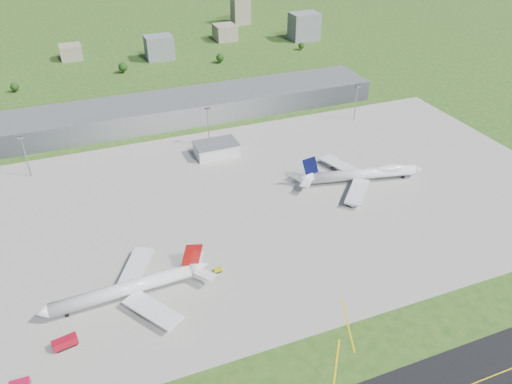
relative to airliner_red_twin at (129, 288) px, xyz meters
name	(u,v)px	position (x,y,z in m)	size (l,w,h in m)	color
ground	(181,126)	(62.24, 158.40, -5.22)	(1400.00, 1400.00, 0.00)	#284F18
apron	(250,203)	(72.24, 48.40, -5.18)	(360.00, 190.00, 0.08)	#9B988D
terminal	(175,109)	(62.24, 173.40, 2.28)	(300.00, 42.00, 15.00)	gray
ops_building	(216,149)	(72.24, 108.40, -1.22)	(26.00, 16.00, 8.00)	silver
mast_west	(24,149)	(-37.76, 123.40, 12.48)	(3.50, 2.00, 25.90)	gray
mast_center	(208,120)	(72.24, 123.40, 12.48)	(3.50, 2.00, 25.90)	gray
mast_east	(357,97)	(182.24, 123.40, 12.48)	(3.50, 2.00, 25.90)	gray
airliner_red_twin	(129,288)	(0.00, 0.00, 0.00)	(71.48, 55.68, 19.62)	silver
airliner_blue_quad	(364,174)	(141.20, 45.38, 0.17)	(73.76, 57.03, 19.41)	silver
fire_truck	(65,343)	(-27.17, -17.14, -3.25)	(9.54, 4.99, 3.98)	maroon
tug_yellow	(218,270)	(38.91, 1.88, -4.29)	(3.82, 2.49, 1.80)	#BCB50B
van_white_near	(350,205)	(121.15, 26.00, -4.06)	(3.52, 4.81, 2.29)	white
van_white_far	(402,170)	(168.99, 46.81, -4.03)	(4.98, 3.69, 2.36)	silver
bldg_cw	(71,52)	(2.24, 348.40, 1.78)	(20.00, 18.00, 14.00)	gray
bldg_c	(159,47)	(82.24, 318.40, 5.78)	(26.00, 20.00, 22.00)	slate
bldg_ce	(225,32)	(162.24, 358.40, 2.78)	(22.00, 24.00, 16.00)	gray
bldg_e	(304,26)	(242.24, 328.40, 8.78)	(30.00, 22.00, 28.00)	slate
bldg_tall_e	(241,8)	(202.24, 418.40, 12.78)	(20.00, 18.00, 36.00)	gray
tree_w	(14,87)	(-47.76, 273.40, -0.37)	(6.75, 6.75, 8.25)	#382314
tree_c	(123,67)	(42.24, 288.40, 0.61)	(8.10, 8.10, 9.90)	#382314
tree_e	(220,58)	(132.24, 283.40, 0.29)	(7.65, 7.65, 9.35)	#382314
tree_far_e	(301,46)	(222.24, 293.40, -0.69)	(6.30, 6.30, 7.70)	#382314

